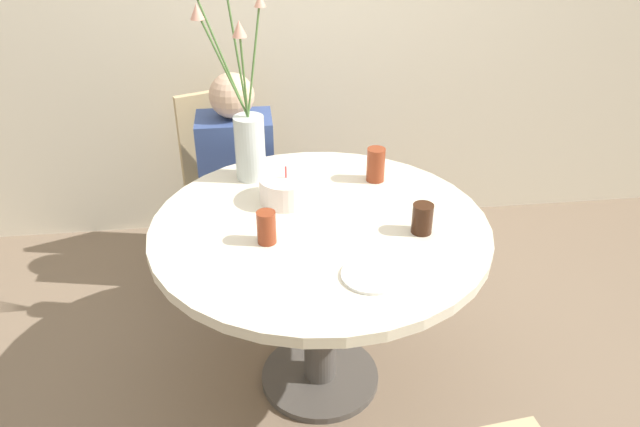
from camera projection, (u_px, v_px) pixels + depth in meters
ground_plane at (320, 379)px, 2.58m from camera, size 16.00×16.00×0.00m
dining_table at (320, 256)px, 2.27m from camera, size 1.20×1.20×0.75m
chair_far_back at (227, 174)px, 3.08m from camera, size 0.52×0.52×0.90m
birthday_cake at (286, 189)px, 2.32m from camera, size 0.20×0.20×0.14m
flower_vase at (245, 126)px, 2.40m from camera, size 0.28×0.21×0.83m
side_plate at (372, 275)px, 1.92m from camera, size 0.19×0.19×0.01m
drink_glass_0 at (266, 227)px, 2.07m from camera, size 0.06×0.06×0.11m
drink_glass_1 at (422, 219)px, 2.12m from camera, size 0.07×0.07×0.11m
drink_glass_2 at (376, 165)px, 2.45m from camera, size 0.07×0.07×0.14m
person_boy at (239, 189)px, 2.96m from camera, size 0.34×0.24×1.06m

